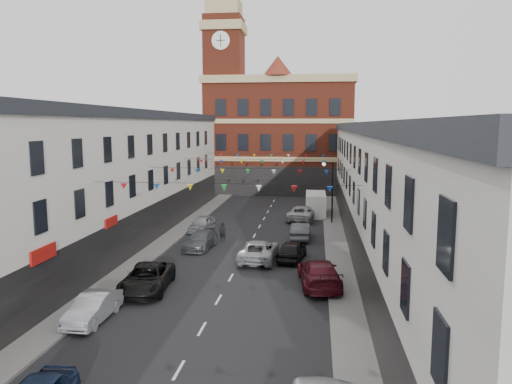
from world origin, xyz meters
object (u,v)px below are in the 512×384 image
at_px(car_left_b, 93,308).
at_px(car_left_d, 201,240).
at_px(car_left_c, 147,278).
at_px(car_right_d, 292,250).
at_px(car_right_f, 302,213).
at_px(street_lamp, 330,184).
at_px(white_van, 316,204).
at_px(moving_car, 259,250).
at_px(car_right_c, 319,273).
at_px(pedestrian, 223,232).
at_px(car_left_e, 202,224).
at_px(car_right_e, 301,231).

bearing_deg(car_left_b, car_left_d, 84.10).
bearing_deg(car_left_c, car_left_d, 80.64).
bearing_deg(car_right_d, car_left_d, -12.30).
distance_m(car_left_c, car_right_f, 24.02).
xyz_separation_m(street_lamp, white_van, (-1.32, 4.60, -2.73)).
distance_m(car_left_b, white_van, 32.12).
bearing_deg(white_van, street_lamp, -74.67).
xyz_separation_m(car_left_d, moving_car, (4.90, -2.97, 0.07)).
bearing_deg(car_right_d, car_right_c, 116.37).
xyz_separation_m(car_left_c, car_right_c, (9.89, 1.96, 0.06)).
bearing_deg(moving_car, pedestrian, -54.63).
xyz_separation_m(car_left_e, car_right_f, (8.81, 6.26, 0.05)).
height_order(car_right_c, car_right_f, car_right_c).
height_order(car_left_c, car_left_e, car_left_c).
xyz_separation_m(car_right_e, car_right_f, (-0.15, 8.42, 0.04)).
relative_size(car_left_d, moving_car, 0.86).
bearing_deg(car_left_b, moving_car, 61.52).
bearing_deg(car_left_c, car_left_b, -108.22).
xyz_separation_m(car_left_d, car_right_f, (7.48, 12.42, 0.08)).
height_order(car_right_c, moving_car, car_right_c).
bearing_deg(car_right_f, car_right_e, 98.20).
relative_size(car_right_c, car_right_f, 1.03).
bearing_deg(moving_car, street_lamp, -108.64).
height_order(car_left_e, pedestrian, pedestrian).
bearing_deg(car_left_b, street_lamp, 66.28).
height_order(car_left_c, car_right_e, car_left_c).
relative_size(car_right_d, pedestrian, 2.69).
relative_size(street_lamp, pedestrian, 3.85).
relative_size(car_right_c, pedestrian, 3.55).
height_order(car_right_e, white_van, white_van).
bearing_deg(moving_car, car_right_e, -109.29).
bearing_deg(car_right_f, street_lamp, 157.14).
xyz_separation_m(car_left_d, car_right_e, (7.64, 4.00, 0.05)).
bearing_deg(car_left_e, car_right_c, -48.11).
bearing_deg(car_right_c, moving_car, -58.14).
height_order(car_left_b, car_right_e, car_right_e).
distance_m(car_left_d, moving_car, 5.73).
bearing_deg(car_left_c, car_right_e, 54.30).
bearing_deg(car_left_d, moving_car, -26.51).
bearing_deg(street_lamp, car_right_c, -93.16).
height_order(car_left_b, car_left_d, car_left_b).
bearing_deg(car_left_c, car_right_d, 38.40).
bearing_deg(street_lamp, car_left_c, -117.52).
bearing_deg(car_left_d, pedestrian, 68.56).
bearing_deg(car_right_e, car_left_b, 65.01).
bearing_deg(car_right_e, car_right_f, -87.06).
height_order(car_left_c, car_left_d, car_left_c).
relative_size(car_left_d, car_right_c, 0.83).
xyz_separation_m(car_left_c, car_right_f, (8.28, 22.55, 0.01)).
distance_m(car_right_e, car_right_f, 8.42).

